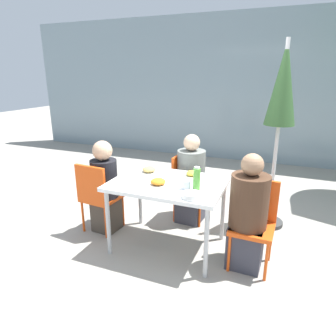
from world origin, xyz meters
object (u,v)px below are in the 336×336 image
at_px(chair_left, 97,193).
at_px(person_far, 191,182).
at_px(person_right, 248,216).
at_px(closed_umbrella, 282,94).
at_px(bottle, 197,179).
at_px(salad_bowl, 192,195).
at_px(person_left, 105,188).
at_px(chair_far, 186,182).
at_px(chair_right, 254,217).
at_px(drinking_cup, 186,185).

bearing_deg(chair_left, person_far, 41.08).
height_order(person_right, closed_umbrella, closed_umbrella).
relative_size(bottle, salad_bowl, 1.30).
xyz_separation_m(bottle, salad_bowl, (0.02, -0.21, -0.09)).
bearing_deg(person_left, chair_far, 44.54).
xyz_separation_m(person_left, chair_far, (0.79, 0.65, -0.04)).
relative_size(chair_left, chair_right, 1.00).
xyz_separation_m(person_right, salad_bowl, (-0.48, -0.28, 0.25)).
bearing_deg(person_left, drinking_cup, -5.29).
xyz_separation_m(person_far, bottle, (0.30, -0.77, 0.34)).
distance_m(chair_left, salad_bowl, 1.31).
relative_size(chair_left, person_far, 0.75).
distance_m(chair_right, salad_bowl, 0.70).
height_order(chair_far, person_far, person_far).
bearing_deg(drinking_cup, chair_right, 14.76).
xyz_separation_m(chair_far, closed_umbrella, (1.03, 0.21, 1.12)).
height_order(chair_far, closed_umbrella, closed_umbrella).
distance_m(chair_left, person_far, 1.15).
xyz_separation_m(chair_left, chair_far, (0.85, 0.73, 0.00)).
height_order(bottle, drinking_cup, bottle).
bearing_deg(bottle, chair_right, 14.78).
distance_m(chair_left, chair_right, 1.77).
distance_m(person_right, person_far, 1.06).
xyz_separation_m(person_left, bottle, (1.16, -0.17, 0.33)).
distance_m(person_left, chair_far, 1.03).
xyz_separation_m(person_right, closed_umbrella, (0.16, 0.97, 1.08)).
bearing_deg(chair_left, bottle, 0.63).
relative_size(person_right, person_far, 1.01).
relative_size(person_left, chair_right, 1.30).
distance_m(chair_right, person_far, 1.05).
bearing_deg(person_right, salad_bowl, 32.53).
bearing_deg(salad_bowl, drinking_cup, 121.21).
height_order(chair_far, drinking_cup, chair_far).
xyz_separation_m(chair_right, chair_far, (-0.92, 0.68, 0.00)).
bearing_deg(person_right, closed_umbrella, -97.17).
height_order(chair_right, chair_far, same).
bearing_deg(drinking_cup, person_far, 104.21).
relative_size(person_far, salad_bowl, 6.40).
bearing_deg(person_far, chair_left, -50.57).
bearing_deg(salad_bowl, chair_left, 166.15).
height_order(person_far, closed_umbrella, closed_umbrella).
xyz_separation_m(person_left, drinking_cup, (1.07, -0.19, 0.27)).
xyz_separation_m(chair_right, person_right, (-0.05, -0.08, 0.04)).
relative_size(chair_left, salad_bowl, 4.81).
bearing_deg(salad_bowl, person_left, 162.12).
distance_m(chair_right, drinking_cup, 0.73).
bearing_deg(drinking_cup, person_right, 8.74).
xyz_separation_m(person_left, salad_bowl, (1.18, -0.38, 0.25)).
bearing_deg(closed_umbrella, chair_left, -153.29).
relative_size(person_left, closed_umbrella, 0.50).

